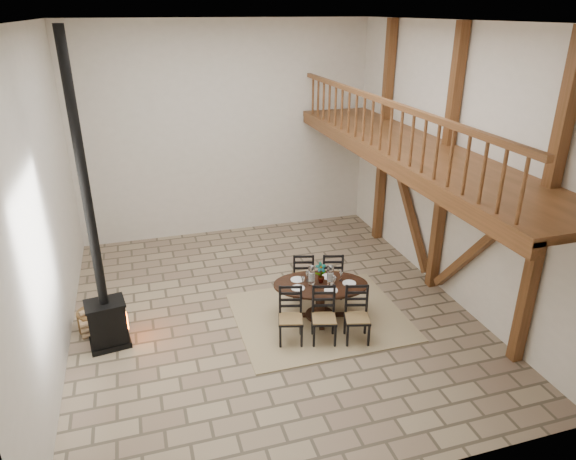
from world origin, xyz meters
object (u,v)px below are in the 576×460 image
object	(u,v)px
dining_table	(321,301)
log_basket	(94,319)
wood_stove	(101,285)
log_stack	(89,324)

from	to	relation	value
dining_table	log_basket	bearing A→B (deg)	-177.69
dining_table	wood_stove	size ratio (longest dim) A/B	0.43
dining_table	log_stack	bearing A→B (deg)	-176.01
log_stack	wood_stove	bearing A→B (deg)	-54.61
log_basket	wood_stove	bearing A→B (deg)	-64.95
wood_stove	log_basket	distance (m)	1.14
wood_stove	log_basket	size ratio (longest dim) A/B	9.35
dining_table	log_basket	xyz separation A→B (m)	(-3.89, 0.91, -0.20)
wood_stove	log_stack	distance (m)	1.14
dining_table	log_stack	world-z (taller)	dining_table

